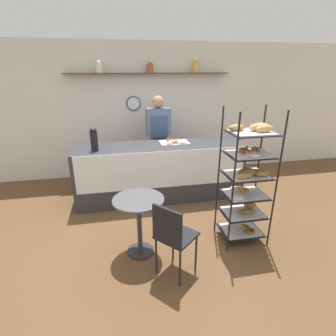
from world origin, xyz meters
TOP-DOWN VIEW (x-y plane):
  - ground_plane at (0.00, 0.00)m, footprint 14.00×14.00m
  - back_wall at (-0.00, 2.40)m, footprint 10.00×0.30m
  - display_counter at (0.00, 1.13)m, footprint 2.88×0.76m
  - pastry_rack at (0.88, -0.34)m, footprint 0.58×0.47m
  - person_worker at (0.09, 1.78)m, footprint 0.45×0.23m
  - cafe_table at (-0.51, -0.36)m, footprint 0.61×0.61m
  - cafe_chair at (-0.20, -0.83)m, footprint 0.54×0.54m
  - coffee_carafe at (-1.06, 1.01)m, footprint 0.12×0.12m
  - donut_tray_counter at (0.28, 1.20)m, footprint 0.50×0.33m

SIDE VIEW (x-z plane):
  - ground_plane at x=0.00m, z-range 0.00..0.00m
  - display_counter at x=0.00m, z-range 0.00..0.97m
  - cafe_chair at x=-0.20m, z-range 0.11..1.01m
  - cafe_table at x=-0.51m, z-range 0.18..0.94m
  - pastry_rack at x=0.88m, z-range 0.04..1.81m
  - person_worker at x=0.09m, z-range 0.08..1.81m
  - donut_tray_counter at x=0.28m, z-range 0.96..1.01m
  - coffee_carafe at x=-1.06m, z-range 0.97..1.33m
  - back_wall at x=0.00m, z-range 0.01..2.71m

